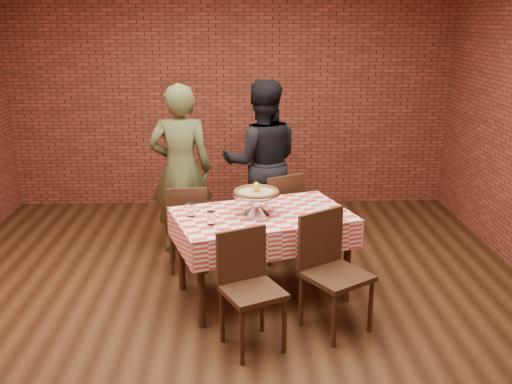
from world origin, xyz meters
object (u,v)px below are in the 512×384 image
(pizza_stand, at_px, (256,204))
(chair_near_right, at_px, (337,275))
(water_glass_left, at_px, (211,218))
(chair_far_left, at_px, (188,226))
(chair_near_left, at_px, (253,293))
(condiment_caddy, at_px, (253,195))
(water_glass_right, at_px, (191,210))
(table, at_px, (262,255))
(chair_far_right, at_px, (275,215))
(diner_olive, at_px, (181,170))
(diner_black, at_px, (262,162))
(pizza, at_px, (256,193))

(pizza_stand, bearing_deg, chair_near_right, -44.07)
(water_glass_left, distance_m, chair_far_left, 0.99)
(pizza_stand, bearing_deg, chair_near_left, -93.70)
(condiment_caddy, distance_m, chair_near_left, 1.19)
(condiment_caddy, bearing_deg, water_glass_right, 170.77)
(water_glass_left, bearing_deg, chair_far_left, 107.17)
(table, bearing_deg, pizza_stand, -170.31)
(water_glass_right, relative_size, chair_far_right, 0.12)
(chair_near_left, bearing_deg, chair_far_left, 86.04)
(pizza_stand, height_order, chair_far_right, pizza_stand)
(table, distance_m, chair_far_left, 0.92)
(table, distance_m, diner_olive, 1.41)
(table, bearing_deg, chair_far_left, 138.36)
(chair_near_left, distance_m, chair_near_right, 0.70)
(diner_black, bearing_deg, chair_near_right, 102.62)
(condiment_caddy, relative_size, diner_olive, 0.08)
(water_glass_left, height_order, condiment_caddy, condiment_caddy)
(pizza_stand, distance_m, diner_black, 1.34)
(water_glass_left, height_order, chair_near_right, chair_near_right)
(pizza_stand, bearing_deg, water_glass_left, -146.08)
(chair_near_left, bearing_deg, water_glass_right, 96.22)
(condiment_caddy, bearing_deg, table, -117.45)
(condiment_caddy, bearing_deg, chair_far_right, 25.26)
(water_glass_right, height_order, chair_near_right, chair_near_right)
(pizza_stand, xyz_separation_m, chair_near_right, (0.60, -0.58, -0.39))
(table, xyz_separation_m, chair_far_right, (0.16, 0.86, 0.07))
(pizza_stand, distance_m, chair_near_right, 0.92)
(chair_far_left, distance_m, chair_far_right, 0.89)
(pizza_stand, bearing_deg, chair_far_right, 76.14)
(chair_near_left, height_order, chair_far_left, chair_near_left)
(chair_far_left, bearing_deg, pizza_stand, 131.64)
(chair_near_right, relative_size, chair_far_left, 1.08)
(water_glass_left, distance_m, chair_near_right, 1.08)
(water_glass_left, distance_m, water_glass_right, 0.27)
(chair_far_right, bearing_deg, water_glass_left, 33.56)
(table, height_order, water_glass_left, water_glass_left)
(diner_olive, relative_size, diner_black, 1.00)
(pizza, xyz_separation_m, water_glass_right, (-0.55, -0.04, -0.13))
(water_glass_left, bearing_deg, water_glass_right, 130.74)
(table, relative_size, water_glass_right, 12.96)
(table, distance_m, water_glass_right, 0.74)
(water_glass_right, distance_m, diner_black, 1.52)
(water_glass_left, bearing_deg, condiment_caddy, 57.76)
(chair_far_right, bearing_deg, table, 50.36)
(chair_near_left, distance_m, diner_olive, 2.06)
(pizza, height_order, water_glass_left, pizza)
(water_glass_right, height_order, diner_black, diner_black)
(table, bearing_deg, pizza, -170.31)
(chair_far_right, relative_size, diner_black, 0.51)
(chair_near_right, xyz_separation_m, chair_far_left, (-1.23, 1.20, -0.03))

